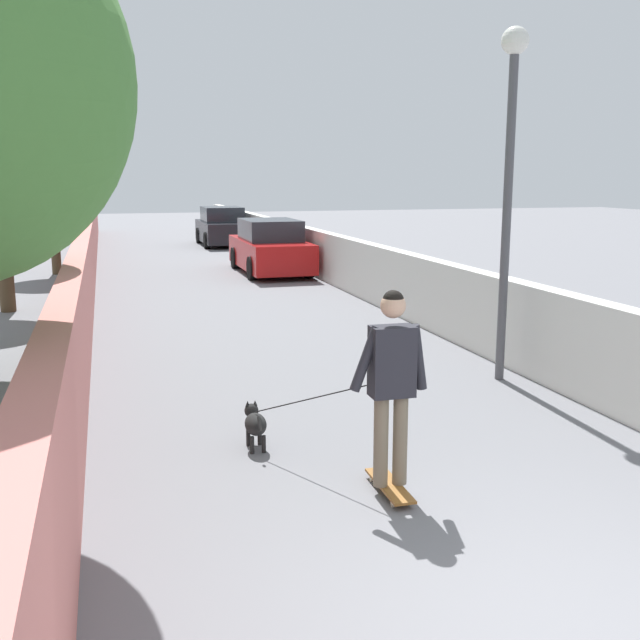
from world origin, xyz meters
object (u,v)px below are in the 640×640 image
(tree_left_distant, at_px, (49,155))
(lamp_post, at_px, (510,147))
(car_near, at_px, (270,248))
(dog, at_px, (256,423))
(car_far, at_px, (222,228))
(person_skateboarder, at_px, (392,373))
(skateboard, at_px, (390,486))

(tree_left_distant, xyz_separation_m, lamp_post, (-13.51, -6.54, -0.20))
(tree_left_distant, distance_m, lamp_post, 15.02)
(car_near, bearing_deg, dog, 167.01)
(car_near, bearing_deg, lamp_post, -177.16)
(dog, bearing_deg, tree_left_distant, 10.32)
(tree_left_distant, distance_m, dog, 15.75)
(car_near, xyz_separation_m, car_far, (9.04, 0.00, -0.00))
(tree_left_distant, bearing_deg, person_skateboarder, -167.47)
(skateboard, bearing_deg, dog, 32.94)
(lamp_post, distance_m, skateboard, 5.23)
(skateboard, bearing_deg, car_far, -5.31)
(dog, height_order, car_far, car_far)
(tree_left_distant, xyz_separation_m, person_skateboarder, (-16.63, -3.69, -2.24))
(tree_left_distant, height_order, lamp_post, lamp_post)
(dog, relative_size, car_far, 0.43)
(skateboard, bearing_deg, lamp_post, -42.47)
(skateboard, distance_m, dog, 1.72)
(car_far, bearing_deg, dog, 172.07)
(car_near, bearing_deg, person_skateboarder, 171.58)
(car_far, bearing_deg, person_skateboarder, 174.69)
(car_near, bearing_deg, car_far, 0.00)
(person_skateboarder, distance_m, dog, 1.90)
(car_near, distance_m, car_far, 9.04)
(dog, xyz_separation_m, car_near, (13.77, -3.18, 0.44))
(tree_left_distant, height_order, person_skateboarder, tree_left_distant)
(tree_left_distant, relative_size, skateboard, 5.66)
(lamp_post, height_order, skateboard, lamp_post)
(skateboard, height_order, dog, dog)
(tree_left_distant, relative_size, dog, 2.64)
(person_skateboarder, xyz_separation_m, car_far, (24.24, -2.25, -0.39))
(person_skateboarder, xyz_separation_m, dog, (1.43, 0.93, -0.83))
(person_skateboarder, height_order, car_far, person_skateboarder)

